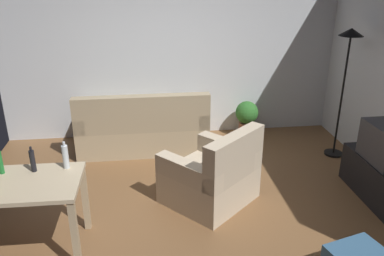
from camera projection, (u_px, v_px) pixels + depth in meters
name	position (u px, v px, depth m)	size (l,w,h in m)	color
ground_plane	(189.00, 205.00, 4.61)	(5.20, 4.40, 0.02)	brown
wall_rear	(172.00, 50.00, 6.11)	(5.20, 0.10, 2.70)	silver
couch	(143.00, 130.00, 5.89)	(1.88, 0.84, 0.92)	tan
tv_stand	(381.00, 180.00, 4.66)	(0.44, 1.10, 0.48)	black
torchiere_lamp	(347.00, 58.00, 5.29)	(0.32, 0.32, 1.81)	black
desk	(14.00, 193.00, 3.62)	(1.21, 0.72, 0.76)	#C6B28E
potted_plant	(247.00, 116.00, 6.36)	(0.36, 0.36, 0.57)	brown
armchair	(213.00, 177.00, 4.57)	(1.23, 1.23, 0.92)	beige
bottle_green	(0.00, 162.00, 3.70)	(0.05, 0.05, 0.27)	#1E722D
bottle_dark	(33.00, 161.00, 3.74)	(0.05, 0.05, 0.25)	black
bottle_clear	(65.00, 156.00, 3.79)	(0.06, 0.06, 0.27)	silver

